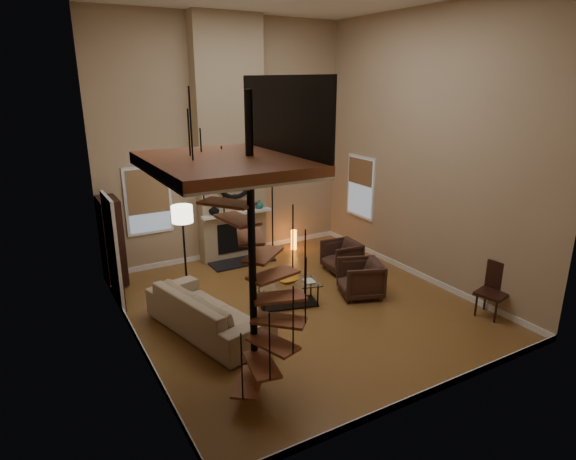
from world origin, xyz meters
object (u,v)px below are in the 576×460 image
armchair_far (364,278)px  coffee_table (288,291)px  hutch (112,240)px  sofa (206,310)px  floor_lamp (183,221)px  armchair_near (344,256)px  side_chair (495,288)px  accent_lamp (294,240)px

armchair_far → coffee_table: size_ratio=0.62×
hutch → sofa: bearing=-72.0°
floor_lamp → coffee_table: bearing=-52.9°
armchair_near → coffee_table: 2.13m
armchair_far → floor_lamp: bearing=-106.4°
sofa → coffee_table: sofa is taller
armchair_far → coffee_table: (-1.52, 0.37, -0.07)m
hutch → armchair_near: (4.60, -1.83, -0.60)m
hutch → armchair_near: hutch is taller
armchair_near → side_chair: side_chair is taller
sofa → side_chair: side_chair is taller
accent_lamp → side_chair: side_chair is taller
armchair_far → sofa: bearing=-72.3°
side_chair → armchair_far: bearing=129.8°
armchair_far → coffee_table: 1.57m
armchair_near → floor_lamp: floor_lamp is taller
hutch → coffee_table: size_ratio=1.37×
hutch → armchair_near: size_ratio=2.40×
sofa → floor_lamp: bearing=-22.9°
coffee_table → accent_lamp: accent_lamp is taller
side_chair → coffee_table: bearing=144.2°
armchair_far → accent_lamp: size_ratio=1.61×
sofa → side_chair: size_ratio=2.46×
side_chair → accent_lamp: bearing=105.6°
sofa → armchair_far: size_ratio=3.07×
coffee_table → side_chair: bearing=-35.8°
armchair_far → side_chair: 2.38m
armchair_far → floor_lamp: (-2.92, 2.22, 1.06)m
armchair_near → floor_lamp: 3.64m
sofa → coffee_table: 1.73m
hutch → coffee_table: hutch is taller
armchair_far → side_chair: size_ratio=0.80×
armchair_near → coffee_table: armchair_near is taller
sofa → floor_lamp: (0.32, 2.04, 1.02)m
hutch → side_chair: hutch is taller
coffee_table → floor_lamp: bearing=127.1°
armchair_far → accent_lamp: 3.04m
coffee_table → side_chair: 3.76m
sofa → coffee_table: (1.71, 0.19, -0.11)m
sofa → armchair_near: bearing=-87.9°
accent_lamp → armchair_near: bearing=-81.7°
floor_lamp → side_chair: (4.44, -4.05, -0.89)m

